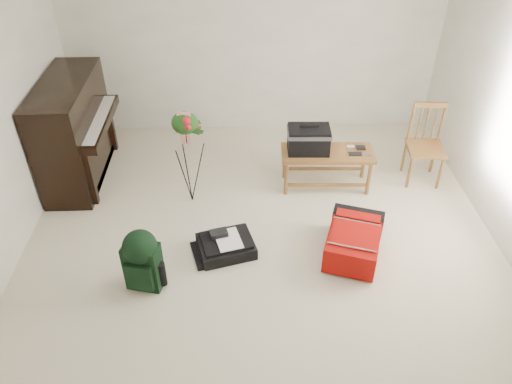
{
  "coord_description": "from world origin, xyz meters",
  "views": [
    {
      "loc": [
        -0.21,
        -3.69,
        3.63
      ],
      "look_at": [
        -0.06,
        0.35,
        0.59
      ],
      "focal_mm": 35.0,
      "sensor_mm": 36.0,
      "label": 1
    }
  ],
  "objects_px": {
    "black_duffel": "(226,245)",
    "green_backpack": "(142,258)",
    "piano": "(75,133)",
    "bench": "(315,144)",
    "dining_chair": "(425,145)",
    "red_suitcase": "(352,237)",
    "flower_stand": "(188,158)"
  },
  "relations": [
    {
      "from": "black_duffel",
      "to": "green_backpack",
      "type": "relative_size",
      "value": 0.99
    },
    {
      "from": "piano",
      "to": "bench",
      "type": "distance_m",
      "value": 2.87
    },
    {
      "from": "dining_chair",
      "to": "red_suitcase",
      "type": "xyz_separation_m",
      "value": [
        -1.09,
        -1.27,
        -0.3
      ]
    },
    {
      "from": "bench",
      "to": "piano",
      "type": "bearing_deg",
      "value": 175.35
    },
    {
      "from": "dining_chair",
      "to": "flower_stand",
      "type": "distance_m",
      "value": 2.84
    },
    {
      "from": "bench",
      "to": "dining_chair",
      "type": "relative_size",
      "value": 1.13
    },
    {
      "from": "green_backpack",
      "to": "flower_stand",
      "type": "xyz_separation_m",
      "value": [
        0.36,
        1.34,
        0.22
      ]
    },
    {
      "from": "red_suitcase",
      "to": "green_backpack",
      "type": "height_order",
      "value": "green_backpack"
    },
    {
      "from": "piano",
      "to": "green_backpack",
      "type": "relative_size",
      "value": 2.27
    },
    {
      "from": "red_suitcase",
      "to": "green_backpack",
      "type": "xyz_separation_m",
      "value": [
        -2.08,
        -0.41,
        0.19
      ]
    },
    {
      "from": "bench",
      "to": "flower_stand",
      "type": "relative_size",
      "value": 0.92
    },
    {
      "from": "dining_chair",
      "to": "flower_stand",
      "type": "height_order",
      "value": "flower_stand"
    },
    {
      "from": "red_suitcase",
      "to": "green_backpack",
      "type": "distance_m",
      "value": 2.12
    },
    {
      "from": "piano",
      "to": "flower_stand",
      "type": "relative_size",
      "value": 1.25
    },
    {
      "from": "green_backpack",
      "to": "red_suitcase",
      "type": "bearing_deg",
      "value": 24.83
    },
    {
      "from": "bench",
      "to": "black_duffel",
      "type": "distance_m",
      "value": 1.62
    },
    {
      "from": "green_backpack",
      "to": "black_duffel",
      "type": "bearing_deg",
      "value": 43.47
    },
    {
      "from": "flower_stand",
      "to": "dining_chair",
      "type": "bearing_deg",
      "value": 12.49
    },
    {
      "from": "dining_chair",
      "to": "black_duffel",
      "type": "xyz_separation_m",
      "value": [
        -2.4,
        -1.24,
        -0.39
      ]
    },
    {
      "from": "green_backpack",
      "to": "flower_stand",
      "type": "relative_size",
      "value": 0.55
    },
    {
      "from": "red_suitcase",
      "to": "dining_chair",
      "type": "bearing_deg",
      "value": 68.33
    },
    {
      "from": "bench",
      "to": "dining_chair",
      "type": "distance_m",
      "value": 1.37
    },
    {
      "from": "red_suitcase",
      "to": "green_backpack",
      "type": "bearing_deg",
      "value": -149.83
    },
    {
      "from": "piano",
      "to": "flower_stand",
      "type": "height_order",
      "value": "piano"
    },
    {
      "from": "piano",
      "to": "red_suitcase",
      "type": "relative_size",
      "value": 1.66
    },
    {
      "from": "bench",
      "to": "flower_stand",
      "type": "distance_m",
      "value": 1.47
    },
    {
      "from": "bench",
      "to": "red_suitcase",
      "type": "bearing_deg",
      "value": -74.85
    },
    {
      "from": "piano",
      "to": "dining_chair",
      "type": "height_order",
      "value": "piano"
    },
    {
      "from": "bench",
      "to": "green_backpack",
      "type": "bearing_deg",
      "value": -136.62
    },
    {
      "from": "dining_chair",
      "to": "black_duffel",
      "type": "bearing_deg",
      "value": -146.96
    },
    {
      "from": "red_suitcase",
      "to": "flower_stand",
      "type": "xyz_separation_m",
      "value": [
        -1.72,
        0.93,
        0.41
      ]
    },
    {
      "from": "black_duffel",
      "to": "green_backpack",
      "type": "height_order",
      "value": "green_backpack"
    }
  ]
}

